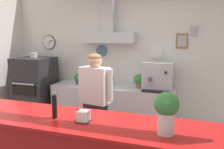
{
  "coord_description": "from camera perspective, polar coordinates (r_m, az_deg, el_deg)",
  "views": [
    {
      "loc": [
        1.2,
        -2.33,
        1.87
      ],
      "look_at": [
        0.18,
        0.67,
        1.34
      ],
      "focal_mm": 37.63,
      "sensor_mm": 36.0,
      "label": 1
    }
  ],
  "objects": [
    {
      "name": "back_wall_assembly",
      "position": [
        4.58,
        3.39,
        6.71
      ],
      "size": [
        5.08,
        2.34,
        3.1
      ],
      "color": "#9E9E99",
      "rests_on": "ground_plane"
    },
    {
      "name": "shop_worker",
      "position": [
        3.5,
        -4.06,
        -7.03
      ],
      "size": [
        0.57,
        0.28,
        1.62
      ],
      "rotation": [
        0.0,
        0.0,
        2.99
      ],
      "color": "#232328",
      "rests_on": "ground_plane"
    },
    {
      "name": "pepper_grinder",
      "position": [
        2.44,
        -13.84,
        -7.19
      ],
      "size": [
        0.05,
        0.05,
        0.28
      ],
      "color": "black",
      "rests_on": "service_counter"
    },
    {
      "name": "napkin_holder",
      "position": [
        2.32,
        -6.97,
        -10.12
      ],
      "size": [
        0.13,
        0.12,
        0.12
      ],
      "color": "#262628",
      "rests_on": "service_counter"
    },
    {
      "name": "potted_basil",
      "position": [
        4.58,
        -4.84,
        -1.03
      ],
      "size": [
        0.17,
        0.17,
        0.22
      ],
      "color": "#9E563D",
      "rests_on": "back_prep_counter"
    },
    {
      "name": "potted_oregano",
      "position": [
        4.7,
        -8.02,
        -0.84
      ],
      "size": [
        0.19,
        0.19,
        0.22
      ],
      "color": "#4C4C51",
      "rests_on": "back_prep_counter"
    },
    {
      "name": "espresso_machine",
      "position": [
        4.22,
        11.12,
        -0.38
      ],
      "size": [
        0.51,
        0.51,
        0.49
      ],
      "color": "#B7BABF",
      "rests_on": "back_prep_counter"
    },
    {
      "name": "pizza_oven",
      "position": [
        5.12,
        -18.05,
        -4.02
      ],
      "size": [
        0.7,
        0.74,
        1.53
      ],
      "color": "#232326",
      "rests_on": "ground_plane"
    },
    {
      "name": "back_prep_counter",
      "position": [
        4.61,
        0.13,
        -8.45
      ],
      "size": [
        2.34,
        0.64,
        0.92
      ],
      "color": "silver",
      "rests_on": "ground_plane"
    },
    {
      "name": "potted_thyme",
      "position": [
        4.32,
        6.69,
        -1.44
      ],
      "size": [
        0.22,
        0.22,
        0.25
      ],
      "color": "#9E563D",
      "rests_on": "back_prep_counter"
    },
    {
      "name": "potted_sage",
      "position": [
        4.44,
        -0.59,
        -1.16
      ],
      "size": [
        0.17,
        0.17,
        0.22
      ],
      "color": "beige",
      "rests_on": "back_prep_counter"
    },
    {
      "name": "basil_vase",
      "position": [
        2.03,
        13.08,
        -8.8
      ],
      "size": [
        0.21,
        0.21,
        0.36
      ],
      "color": "silver",
      "rests_on": "service_counter"
    }
  ]
}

